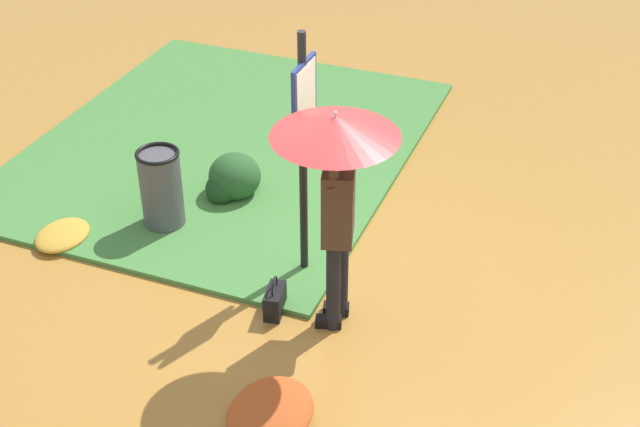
{
  "coord_description": "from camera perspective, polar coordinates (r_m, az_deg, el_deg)",
  "views": [
    {
      "loc": [
        5.57,
        2.18,
        4.92
      ],
      "look_at": [
        -0.09,
        -0.04,
        0.85
      ],
      "focal_mm": 49.91,
      "sensor_mm": 36.0,
      "label": 1
    }
  ],
  "objects": [
    {
      "name": "trash_bin",
      "position": [
        8.57,
        -10.13,
        1.51
      ],
      "size": [
        0.42,
        0.42,
        0.83
      ],
      "color": "#4C4C51",
      "rests_on": "ground_plane"
    },
    {
      "name": "info_sign_post",
      "position": [
        7.31,
        -1.05,
        5.38
      ],
      "size": [
        0.44,
        0.07,
        2.3
      ],
      "color": "black",
      "rests_on": "ground_plane"
    },
    {
      "name": "leaf_pile_by_bench",
      "position": [
        8.78,
        -16.19,
        -1.34
      ],
      "size": [
        0.59,
        0.47,
        0.13
      ],
      "color": "gold",
      "rests_on": "ground_plane"
    },
    {
      "name": "leaf_pile_near_person",
      "position": [
        6.68,
        -3.22,
        -12.66
      ],
      "size": [
        0.77,
        0.62,
        0.17
      ],
      "color": "#B74C1E",
      "rests_on": "ground_plane"
    },
    {
      "name": "person_with_umbrella",
      "position": [
        6.59,
        1.07,
        3.02
      ],
      "size": [
        0.96,
        0.96,
        2.04
      ],
      "color": "black",
      "rests_on": "ground_plane"
    },
    {
      "name": "shrub_cluster",
      "position": [
        9.02,
        -5.66,
        2.23
      ],
      "size": [
        0.58,
        0.53,
        0.48
      ],
      "color": "#285628",
      "rests_on": "ground_plane"
    },
    {
      "name": "grass_verge",
      "position": [
        10.04,
        -6.13,
        4.39
      ],
      "size": [
        4.8,
        4.0,
        0.05
      ],
      "color": "#47843D",
      "rests_on": "ground_plane"
    },
    {
      "name": "handbag",
      "position": [
        7.56,
        -2.91,
        -5.6
      ],
      "size": [
        0.32,
        0.19,
        0.37
      ],
      "color": "black",
      "rests_on": "ground_plane"
    },
    {
      "name": "ground_plane",
      "position": [
        7.75,
        0.07,
        -5.64
      ],
      "size": [
        18.0,
        18.0,
        0.0
      ],
      "primitive_type": "plane",
      "color": "#B27A33"
    }
  ]
}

